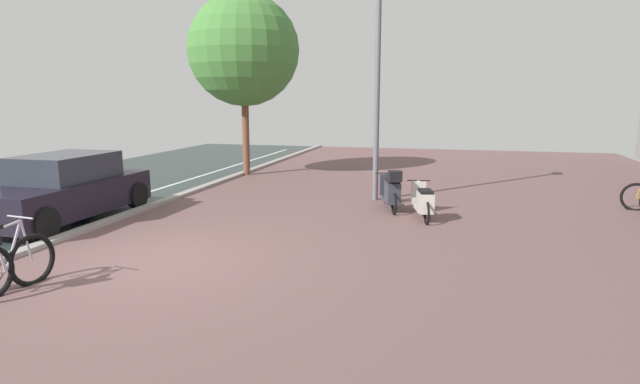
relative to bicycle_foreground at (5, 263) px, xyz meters
name	(u,v)px	position (x,y,z in m)	size (l,w,h in m)	color
ground	(238,270)	(2.63, 1.70, -0.43)	(21.00, 40.00, 0.13)	#2A3634
bicycle_foreground	(5,263)	(0.00, 0.00, 0.00)	(0.75, 1.42, 1.13)	black
scooter_near	(423,202)	(5.20, 5.79, -0.03)	(0.67, 1.67, 0.77)	black
scooter_mid	(391,191)	(4.42, 6.51, 0.05)	(0.78, 1.75, 1.02)	black
parked_car_near	(64,190)	(-2.26, 3.83, 0.25)	(1.81, 3.98, 1.41)	black
lamp_post	(378,64)	(3.88, 7.68, 3.00)	(0.20, 0.52, 6.15)	slate
street_tree	(244,50)	(-1.02, 11.01, 3.71)	(3.65, 3.65, 5.95)	brown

